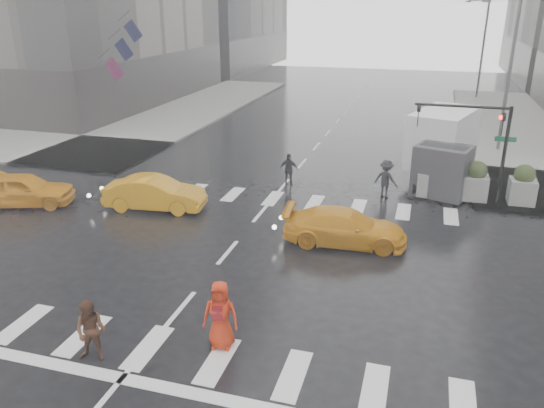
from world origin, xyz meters
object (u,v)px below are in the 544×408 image
(taxi_mid, at_px, (155,193))
(pedestrian_brown, at_px, (91,331))
(pedestrian_orange, at_px, (220,315))
(taxi_front, at_px, (23,189))
(box_truck, at_px, (443,146))
(traffic_signal_pole, at_px, (483,134))

(taxi_mid, bearing_deg, pedestrian_brown, -168.24)
(pedestrian_orange, distance_m, taxi_front, 14.48)
(taxi_front, bearing_deg, box_truck, -82.79)
(pedestrian_brown, xyz_separation_m, taxi_front, (-9.49, 8.80, -0.09))
(traffic_signal_pole, distance_m, taxi_mid, 14.67)
(pedestrian_brown, height_order, taxi_mid, pedestrian_brown)
(taxi_front, bearing_deg, pedestrian_orange, -139.47)
(pedestrian_orange, height_order, taxi_front, pedestrian_orange)
(traffic_signal_pole, distance_m, pedestrian_brown, 18.08)
(pedestrian_brown, xyz_separation_m, box_truck, (8.60, 17.64, 1.03))
(pedestrian_brown, xyz_separation_m, pedestrian_orange, (2.96, 1.42, 0.12))
(pedestrian_orange, relative_size, taxi_front, 0.44)
(taxi_mid, bearing_deg, pedestrian_orange, -150.66)
(traffic_signal_pole, bearing_deg, pedestrian_orange, -118.07)
(pedestrian_orange, bearing_deg, box_truck, 61.14)
(traffic_signal_pole, bearing_deg, taxi_mid, -160.83)
(pedestrian_brown, distance_m, taxi_mid, 10.67)
(pedestrian_brown, bearing_deg, traffic_signal_pole, 45.30)
(pedestrian_brown, relative_size, box_truck, 0.26)
(pedestrian_brown, bearing_deg, box_truck, 53.62)
(pedestrian_orange, xyz_separation_m, box_truck, (5.63, 16.22, 0.90))
(pedestrian_orange, xyz_separation_m, taxi_front, (-12.46, 7.38, -0.21))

